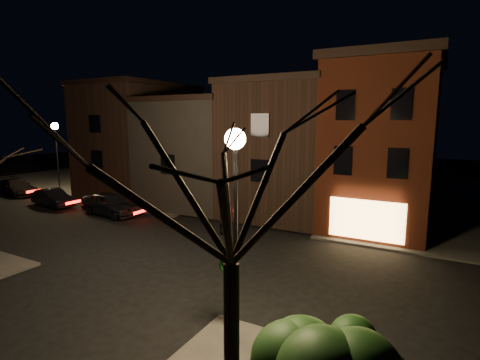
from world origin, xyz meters
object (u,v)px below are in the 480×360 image
at_px(parked_car_a, 110,204).
at_px(traffic_signal, 227,248).
at_px(street_lamp_far, 56,139).
at_px(bare_tree_right, 231,153).
at_px(street_lamp_near, 235,178).
at_px(parked_car_b, 53,198).
at_px(parked_car_c, 16,187).

bearing_deg(parked_car_a, traffic_signal, -113.81).
height_order(street_lamp_far, bare_tree_right, bare_tree_right).
xyz_separation_m(street_lamp_near, bare_tree_right, (1.30, -2.50, 0.97)).
relative_size(traffic_signal, parked_car_b, 0.95).
xyz_separation_m(street_lamp_far, parked_car_c, (-3.82, -1.70, -4.44)).
relative_size(street_lamp_far, parked_car_b, 1.52).
height_order(street_lamp_near, parked_car_b, street_lamp_near).
xyz_separation_m(street_lamp_far, parked_car_a, (9.52, -2.81, -4.34)).
distance_m(parked_car_a, parked_car_b, 6.18).
bearing_deg(parked_car_b, bare_tree_right, -108.78).
xyz_separation_m(traffic_signal, parked_car_c, (-28.42, 10.01, -2.06)).
relative_size(traffic_signal, parked_car_c, 0.79).
distance_m(traffic_signal, parked_car_a, 17.62).
bearing_deg(bare_tree_right, street_lamp_far, 150.98).
xyz_separation_m(street_lamp_far, parked_car_b, (3.35, -3.06, -4.48)).
height_order(street_lamp_far, parked_car_b, street_lamp_far).
bearing_deg(parked_car_b, parked_car_a, -79.78).
relative_size(traffic_signal, parked_car_a, 0.83).
height_order(parked_car_a, parked_car_c, parked_car_a).
xyz_separation_m(traffic_signal, parked_car_b, (-21.25, 8.65, -2.10)).
xyz_separation_m(street_lamp_near, parked_car_b, (-21.85, 9.14, -4.48)).
bearing_deg(street_lamp_near, parked_car_c, 160.11).
relative_size(street_lamp_near, traffic_signal, 1.60).
bearing_deg(parked_car_c, parked_car_a, -86.98).
bearing_deg(parked_car_c, street_lamp_far, -58.22).
bearing_deg(street_lamp_near, street_lamp_far, 154.17).
height_order(street_lamp_near, bare_tree_right, bare_tree_right).
distance_m(parked_car_b, parked_car_c, 7.29).
xyz_separation_m(bare_tree_right, parked_car_c, (-30.32, 13.00, -5.40)).
xyz_separation_m(traffic_signal, parked_car_a, (-15.08, 8.90, -1.97)).
relative_size(street_lamp_far, parked_car_c, 1.26).
bearing_deg(parked_car_a, parked_car_b, 99.03).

